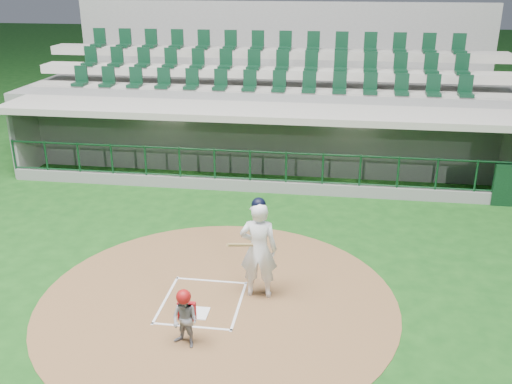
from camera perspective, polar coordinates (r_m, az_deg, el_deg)
ground at (r=11.89m, az=-5.08°, el=-10.22°), size 120.00×120.00×0.00m
dirt_circle at (r=11.66m, az=-3.84°, el=-10.83°), size 7.20×7.20×0.01m
home_plate at (r=11.31m, az=-5.90°, el=-11.94°), size 0.43×0.43×0.02m
batter_box_chalk at (r=11.64m, az=-5.42°, el=-10.90°), size 1.55×1.80×0.01m
dugout_structure at (r=18.56m, az=0.93°, el=4.89°), size 16.40×3.70×3.00m
seating_deck at (r=21.43m, az=1.45°, el=8.40°), size 17.00×6.72×5.15m
batter at (r=11.32m, az=0.25°, el=-5.66°), size 0.92×0.90×2.13m
catcher at (r=10.20m, az=-7.13°, el=-12.39°), size 0.62×0.56×1.12m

